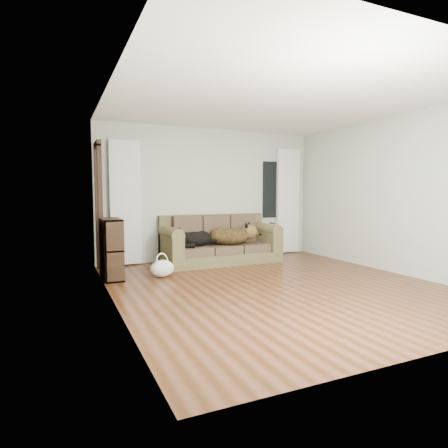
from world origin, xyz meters
name	(u,v)px	position (x,y,z in m)	size (l,w,h in m)	color
floor	(277,285)	(0.00, 0.00, 0.00)	(5.00, 5.00, 0.00)	#3C1F0B
ceiling	(279,100)	(0.00, 0.00, 2.60)	(5.00, 5.00, 0.00)	white
wall_back	(211,194)	(0.00, 2.50, 1.30)	(4.50, 0.04, 2.60)	#ADBFA8
wall_left	(113,195)	(-2.25, 0.00, 1.30)	(0.04, 5.00, 2.60)	#ADBFA8
wall_right	(394,195)	(2.25, 0.00, 1.30)	(0.04, 5.00, 2.60)	#ADBFA8
curtain_left	(126,203)	(-1.70, 2.42, 1.15)	(0.55, 0.08, 2.25)	white
curtain_right	(288,201)	(1.80, 2.42, 1.15)	(0.55, 0.08, 2.25)	white
window_pane	(273,190)	(1.45, 2.47, 1.40)	(0.50, 0.03, 1.20)	black
door_casing	(99,209)	(-2.20, 2.05, 1.05)	(0.07, 0.60, 2.10)	black
sofa	(221,239)	(0.00, 1.97, 0.45)	(2.19, 0.95, 0.90)	#4B4527
dog_black_lab	(193,239)	(-0.58, 1.96, 0.48)	(0.65, 0.45, 0.28)	black
dog_shepherd	(231,237)	(0.17, 1.89, 0.49)	(0.79, 0.55, 0.35)	black
tv_remote	(272,223)	(1.06, 1.86, 0.73)	(0.05, 0.18, 0.02)	black
tote_bag	(162,267)	(-1.36, 1.20, 0.16)	(0.37, 0.29, 0.27)	silver
bookshelf	(111,246)	(-2.09, 1.46, 0.50)	(0.28, 0.75, 0.93)	black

